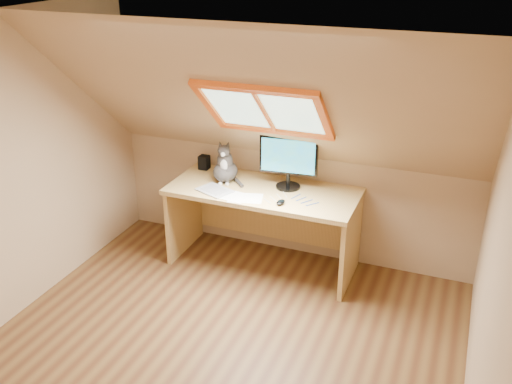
% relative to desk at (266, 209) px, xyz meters
% --- Properties ---
extents(ground, '(3.50, 3.50, 0.00)m').
position_rel_desk_xyz_m(ground, '(0.14, -1.45, -0.55)').
color(ground, brown).
rests_on(ground, ground).
extents(room_shell, '(3.52, 3.52, 2.41)m').
position_rel_desk_xyz_m(room_shell, '(0.14, -1.54, 0.88)').
color(room_shell, tan).
rests_on(room_shell, ground).
extents(desk, '(1.72, 0.75, 0.78)m').
position_rel_desk_xyz_m(desk, '(0.00, 0.00, 0.00)').
color(desk, tan).
rests_on(desk, ground).
extents(monitor, '(0.52, 0.22, 0.48)m').
position_rel_desk_xyz_m(monitor, '(0.20, 0.04, 0.51)').
color(monitor, black).
rests_on(monitor, desk).
extents(cat, '(0.28, 0.31, 0.41)m').
position_rel_desk_xyz_m(cat, '(-0.39, -0.03, 0.38)').
color(cat, '#433E3B').
rests_on(cat, desk).
extents(desk_speaker, '(0.09, 0.09, 0.13)m').
position_rel_desk_xyz_m(desk_speaker, '(-0.71, 0.18, 0.30)').
color(desk_speaker, black).
rests_on(desk_speaker, desk).
extents(graphics_tablet, '(0.36, 0.31, 0.01)m').
position_rel_desk_xyz_m(graphics_tablet, '(-0.39, -0.27, 0.24)').
color(graphics_tablet, '#B2B2B7').
rests_on(graphics_tablet, desk).
extents(mouse, '(0.07, 0.12, 0.03)m').
position_rel_desk_xyz_m(mouse, '(0.25, -0.31, 0.25)').
color(mouse, black).
rests_on(mouse, desk).
extents(papers, '(0.33, 0.27, 0.00)m').
position_rel_desk_xyz_m(papers, '(-0.16, -0.33, 0.23)').
color(papers, white).
rests_on(papers, desk).
extents(cables, '(0.51, 0.26, 0.01)m').
position_rel_desk_xyz_m(cables, '(0.32, -0.19, 0.24)').
color(cables, silver).
rests_on(cables, desk).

